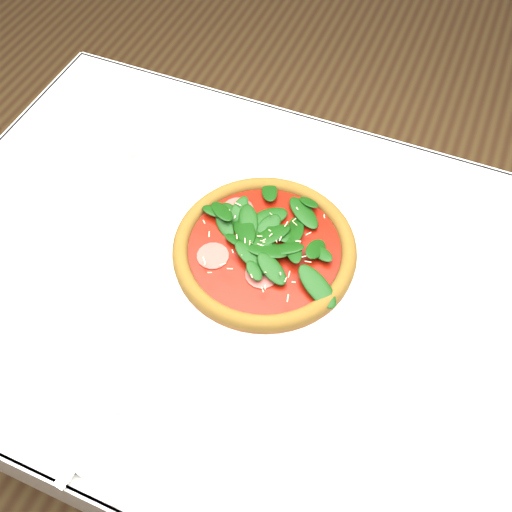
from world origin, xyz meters
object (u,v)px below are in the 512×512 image
at_px(napkin, 91,445).
at_px(pizza, 265,247).
at_px(wine_glass, 119,142).
at_px(plate, 264,254).

bearing_deg(napkin, pizza, 75.63).
distance_m(pizza, wine_glass, 0.29).
height_order(plate, napkin, plate).
bearing_deg(napkin, wine_glass, 112.01).
bearing_deg(pizza, napkin, -104.37).
distance_m(plate, wine_glass, 0.30).
xyz_separation_m(pizza, wine_glass, (-0.26, 0.02, 0.12)).
distance_m(wine_glass, napkin, 0.46).
bearing_deg(plate, wine_glass, 174.74).
bearing_deg(pizza, wine_glass, 174.74).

